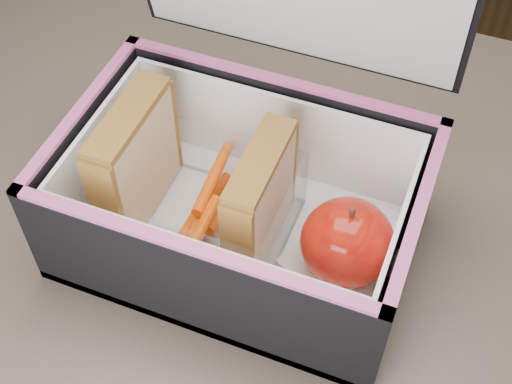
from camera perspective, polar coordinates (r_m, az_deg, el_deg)
kitchen_table at (r=0.72m, az=1.11°, el=-9.91°), size 1.20×0.80×0.75m
lunch_bag at (r=0.61m, az=-1.08°, el=-0.06°), size 0.30×0.25×0.30m
plastic_tub at (r=0.63m, az=-4.64°, el=-0.54°), size 0.16×0.12×0.07m
sandwich_left at (r=0.63m, az=-9.62°, el=2.48°), size 0.03×0.10×0.12m
sandwich_right at (r=0.59m, az=0.33°, el=-0.73°), size 0.03×0.10×0.11m
carrot_sticks at (r=0.63m, az=-4.28°, el=-1.94°), size 0.03×0.15×0.03m
paper_napkin at (r=0.63m, az=6.90°, el=-5.51°), size 0.11×0.11×0.01m
red_apple at (r=0.59m, az=7.30°, el=-4.02°), size 0.09×0.09×0.08m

